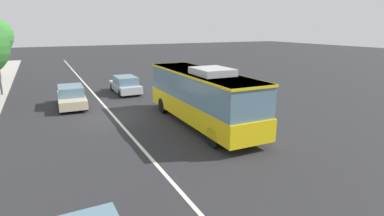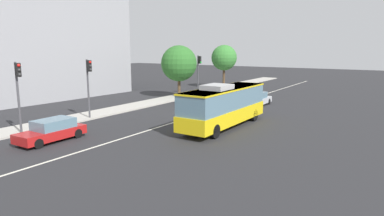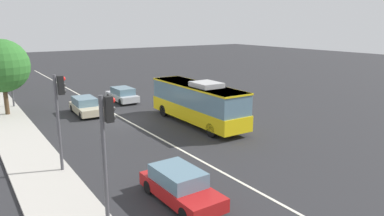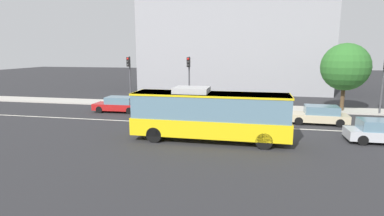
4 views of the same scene
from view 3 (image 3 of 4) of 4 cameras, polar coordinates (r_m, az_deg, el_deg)
ground_plane at (r=29.47m, az=-10.43°, el=-1.97°), size 160.00×160.00×0.00m
sidewalk_kerb at (r=27.45m, az=-26.06°, el=-4.14°), size 80.00×2.94×0.14m
lane_centre_line at (r=29.47m, az=-10.43°, el=-1.96°), size 76.00×0.16×0.01m
transit_bus at (r=27.64m, az=0.87°, el=1.10°), size 10.02×2.56×3.46m
sedan_silver at (r=36.42m, az=-11.10°, el=2.11°), size 4.51×1.84×1.46m
sedan_beige at (r=32.18m, az=-16.71°, el=0.31°), size 4.57×1.97×1.46m
sedan_red at (r=16.08m, az=-1.96°, el=-12.32°), size 4.53×1.89×1.46m
traffic_light_near_corner at (r=19.41m, az=-20.40°, el=0.24°), size 0.33×0.62×5.20m
traffic_light_mid_block at (r=36.76m, az=-26.93°, el=5.50°), size 0.32×0.62×5.20m
traffic_light_far_corner at (r=13.58m, az=-13.46°, el=-4.73°), size 0.33×0.62×5.20m
street_tree_kerbside_centre at (r=33.61m, az=-28.15°, el=5.97°), size 4.42×4.42×6.49m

